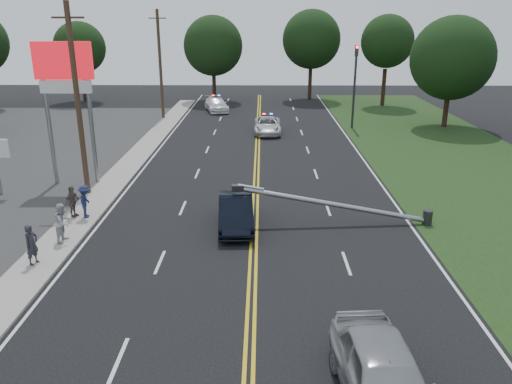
{
  "coord_description": "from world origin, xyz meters",
  "views": [
    {
      "loc": [
        0.34,
        -13.72,
        9.13
      ],
      "look_at": [
        0.07,
        7.66,
        1.7
      ],
      "focal_mm": 35.0,
      "sensor_mm": 36.0,
      "label": 1
    }
  ],
  "objects_px": {
    "utility_pole_mid": "(78,102)",
    "utility_pole_far": "(160,65)",
    "crashed_sedan": "(236,212)",
    "emergency_b": "(216,104)",
    "waiting_sedan": "(384,379)",
    "bystander_a": "(32,245)",
    "fallen_streetlight": "(344,206)",
    "pylon_sign": "(65,79)",
    "bystander_d": "(72,202)",
    "bystander_b": "(63,222)",
    "bystander_c": "(85,201)",
    "emergency_a": "(268,125)",
    "traffic_signal": "(355,80)"
  },
  "relations": [
    {
      "from": "waiting_sedan",
      "to": "emergency_b",
      "type": "distance_m",
      "value": 42.69
    },
    {
      "from": "utility_pole_far",
      "to": "bystander_c",
      "type": "bearing_deg",
      "value": -87.47
    },
    {
      "from": "traffic_signal",
      "to": "utility_pole_far",
      "type": "xyz_separation_m",
      "value": [
        -17.5,
        4.0,
        0.88
      ]
    },
    {
      "from": "utility_pole_mid",
      "to": "crashed_sedan",
      "type": "distance_m",
      "value": 10.37
    },
    {
      "from": "bystander_a",
      "to": "bystander_c",
      "type": "bearing_deg",
      "value": 14.83
    },
    {
      "from": "waiting_sedan",
      "to": "bystander_c",
      "type": "bearing_deg",
      "value": 129.18
    },
    {
      "from": "utility_pole_far",
      "to": "waiting_sedan",
      "type": "distance_m",
      "value": 39.98
    },
    {
      "from": "traffic_signal",
      "to": "emergency_b",
      "type": "bearing_deg",
      "value": 147.07
    },
    {
      "from": "emergency_a",
      "to": "utility_pole_far",
      "type": "bearing_deg",
      "value": 147.57
    },
    {
      "from": "emergency_b",
      "to": "utility_pole_far",
      "type": "bearing_deg",
      "value": -153.33
    },
    {
      "from": "bystander_b",
      "to": "bystander_d",
      "type": "height_order",
      "value": "bystander_b"
    },
    {
      "from": "emergency_b",
      "to": "bystander_b",
      "type": "relative_size",
      "value": 2.88
    },
    {
      "from": "pylon_sign",
      "to": "fallen_streetlight",
      "type": "height_order",
      "value": "pylon_sign"
    },
    {
      "from": "utility_pole_far",
      "to": "bystander_b",
      "type": "bearing_deg",
      "value": -87.79
    },
    {
      "from": "traffic_signal",
      "to": "bystander_c",
      "type": "height_order",
      "value": "traffic_signal"
    },
    {
      "from": "bystander_b",
      "to": "bystander_c",
      "type": "relative_size",
      "value": 1.06
    },
    {
      "from": "traffic_signal",
      "to": "waiting_sedan",
      "type": "bearing_deg",
      "value": -98.38
    },
    {
      "from": "traffic_signal",
      "to": "utility_pole_mid",
      "type": "relative_size",
      "value": 0.7
    },
    {
      "from": "utility_pole_mid",
      "to": "bystander_b",
      "type": "bearing_deg",
      "value": -80.12
    },
    {
      "from": "utility_pole_mid",
      "to": "traffic_signal",
      "type": "bearing_deg",
      "value": 45.8
    },
    {
      "from": "bystander_b",
      "to": "bystander_c",
      "type": "height_order",
      "value": "bystander_b"
    },
    {
      "from": "crashed_sedan",
      "to": "emergency_b",
      "type": "xyz_separation_m",
      "value": [
        -3.59,
        30.62,
        -0.02
      ]
    },
    {
      "from": "crashed_sedan",
      "to": "bystander_d",
      "type": "relative_size",
      "value": 2.87
    },
    {
      "from": "pylon_sign",
      "to": "bystander_b",
      "type": "relative_size",
      "value": 4.73
    },
    {
      "from": "bystander_a",
      "to": "bystander_c",
      "type": "height_order",
      "value": "bystander_a"
    },
    {
      "from": "fallen_streetlight",
      "to": "utility_pole_far",
      "type": "relative_size",
      "value": 0.94
    },
    {
      "from": "utility_pole_far",
      "to": "emergency_b",
      "type": "height_order",
      "value": "utility_pole_far"
    },
    {
      "from": "pylon_sign",
      "to": "traffic_signal",
      "type": "bearing_deg",
      "value": 40.39
    },
    {
      "from": "fallen_streetlight",
      "to": "bystander_a",
      "type": "relative_size",
      "value": 5.82
    },
    {
      "from": "utility_pole_far",
      "to": "bystander_b",
      "type": "xyz_separation_m",
      "value": [
        1.09,
        -28.26,
        -4.12
      ]
    },
    {
      "from": "emergency_b",
      "to": "waiting_sedan",
      "type": "bearing_deg",
      "value": -94.62
    },
    {
      "from": "fallen_streetlight",
      "to": "crashed_sedan",
      "type": "bearing_deg",
      "value": -175.83
    },
    {
      "from": "utility_pole_mid",
      "to": "utility_pole_far",
      "type": "xyz_separation_m",
      "value": [
        0.0,
        22.0,
        0.0
      ]
    },
    {
      "from": "crashed_sedan",
      "to": "bystander_a",
      "type": "relative_size",
      "value": 2.76
    },
    {
      "from": "traffic_signal",
      "to": "waiting_sedan",
      "type": "distance_m",
      "value": 34.25
    },
    {
      "from": "utility_pole_mid",
      "to": "utility_pole_far",
      "type": "bearing_deg",
      "value": 90.0
    },
    {
      "from": "pylon_sign",
      "to": "bystander_b",
      "type": "bearing_deg",
      "value": -73.86
    },
    {
      "from": "waiting_sedan",
      "to": "emergency_b",
      "type": "relative_size",
      "value": 1.03
    },
    {
      "from": "bystander_a",
      "to": "bystander_d",
      "type": "xyz_separation_m",
      "value": [
        -0.2,
        4.87,
        -0.03
      ]
    },
    {
      "from": "emergency_a",
      "to": "bystander_d",
      "type": "bearing_deg",
      "value": -116.56
    },
    {
      "from": "emergency_a",
      "to": "bystander_d",
      "type": "relative_size",
      "value": 3.08
    },
    {
      "from": "bystander_b",
      "to": "emergency_a",
      "type": "bearing_deg",
      "value": -11.46
    },
    {
      "from": "traffic_signal",
      "to": "bystander_d",
      "type": "bearing_deg",
      "value": -128.34
    },
    {
      "from": "emergency_b",
      "to": "bystander_a",
      "type": "xyz_separation_m",
      "value": [
        -4.07,
        -34.64,
        0.22
      ]
    },
    {
      "from": "bystander_a",
      "to": "bystander_b",
      "type": "xyz_separation_m",
      "value": [
        0.4,
        2.13,
        0.04
      ]
    },
    {
      "from": "utility_pole_mid",
      "to": "bystander_c",
      "type": "height_order",
      "value": "utility_pole_mid"
    },
    {
      "from": "pylon_sign",
      "to": "bystander_d",
      "type": "relative_size",
      "value": 5.17
    },
    {
      "from": "fallen_streetlight",
      "to": "emergency_b",
      "type": "relative_size",
      "value": 1.92
    },
    {
      "from": "bystander_b",
      "to": "utility_pole_far",
      "type": "bearing_deg",
      "value": 12.82
    },
    {
      "from": "emergency_a",
      "to": "bystander_b",
      "type": "relative_size",
      "value": 2.82
    }
  ]
}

